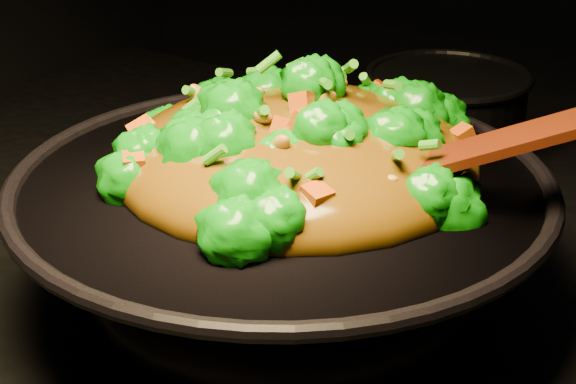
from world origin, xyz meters
The scene contains 4 objects.
wok centered at (0.11, -0.08, 0.96)m, with size 0.45×0.45×0.13m, color black, non-canonical shape.
stir_fry centered at (0.10, -0.05, 1.08)m, with size 0.32×0.32×0.11m, color #0D7E09, non-canonical shape.
spatula centered at (0.26, -0.04, 1.08)m, with size 0.29×0.04×0.01m, color #331707.
back_pot centered at (0.07, 0.32, 0.96)m, with size 0.19×0.19×0.11m, color black.
Camera 1 is at (0.50, -0.63, 1.34)m, focal length 55.00 mm.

